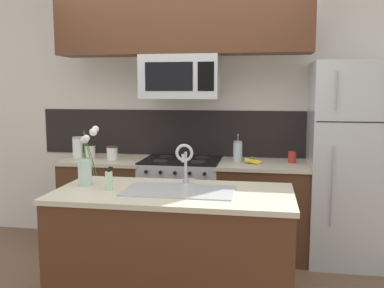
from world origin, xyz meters
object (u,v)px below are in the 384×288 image
Objects in this scene: stove_range at (182,205)px; storage_jar_medium at (90,151)px; storage_jar_short at (112,153)px; sink_faucet at (185,158)px; microwave at (181,77)px; storage_jar_tall at (78,147)px; coffee_tin at (292,157)px; banana_bunch at (253,161)px; french_press at (238,151)px; flower_vase at (86,166)px; refrigerator at (354,163)px; dish_soap_bottle at (109,180)px.

stove_range is 6.49× the size of storage_jar_medium.
storage_jar_short is 1.38m from sink_faucet.
microwave reaches higher than storage_jar_tall.
coffee_tin is at bearing 2.69° from stove_range.
storage_jar_medium is 1.66m from banana_bunch.
french_press is at bearing 141.96° from banana_bunch.
sink_faucet is 0.70× the size of flower_vase.
refrigerator is 2.43m from flower_vase.
dish_soap_bottle is 0.26m from flower_vase.
sink_faucet reaches higher than banana_bunch.
french_press is 0.87× the size of sink_faucet.
refrigerator is 0.93m from banana_bunch.
flower_vase is at bearing -62.89° from storage_jar_tall.
sink_faucet reaches higher than french_press.
refrigerator reaches higher than stove_range.
storage_jar_medium is at bearing 138.66° from sink_faucet.
banana_bunch is (1.65, -0.06, -0.05)m from storage_jar_medium.
microwave is 1.06m from banana_bunch.
storage_jar_medium is (-0.95, 0.02, -0.74)m from microwave.
flower_vase reaches higher than storage_jar_short.
sink_faucet reaches higher than storage_jar_short.
microwave is 1.50m from dish_soap_bottle.
french_press is at bearing 178.90° from coffee_tin.
microwave is 5.20× the size of storage_jar_medium.
microwave is at bearing 102.54° from sink_faucet.
sink_faucet is (0.93, -1.01, 0.13)m from storage_jar_short.
dish_soap_bottle reaches higher than storage_jar_short.
storage_jar_tall is at bearing -179.77° from stove_range.
microwave reaches higher than dish_soap_bottle.
banana_bunch is at bearing -1.94° from storage_jar_medium.
flower_vase reaches higher than storage_jar_medium.
banana_bunch is 1.63m from flower_vase.
flower_vase is at bearing -150.39° from refrigerator.
coffee_tin is (2.15, 0.05, -0.05)m from storage_jar_tall.
microwave is 3.91× the size of banana_bunch.
coffee_tin is at bearing 1.45° from storage_jar_tall.
flower_vase is (-2.11, -1.20, 0.12)m from refrigerator.
storage_jar_tall is (-1.09, 0.02, -0.71)m from microwave.
banana_bunch reaches higher than stove_range.
banana_bunch is at bearing -1.78° from storage_jar_tall.
storage_jar_tall is 1.79m from banana_bunch.
banana_bunch is at bearing -3.18° from microwave.
refrigerator reaches higher than sink_faucet.
storage_jar_short is at bearing 100.92° from flower_vase.
banana_bunch is at bearing 64.29° from sink_faucet.
sink_faucet reaches higher than coffee_tin.
refrigerator is at bearing 34.71° from dish_soap_bottle.
refrigerator reaches higher than french_press.
dish_soap_bottle is at bearing -27.43° from flower_vase.
coffee_tin is at bearing 38.42° from flower_vase.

